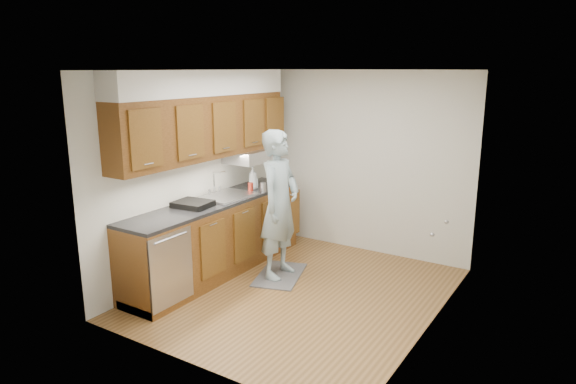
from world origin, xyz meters
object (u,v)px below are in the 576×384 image
object	(u,v)px
soda_can	(251,187)
steel_can	(263,187)
soap_bottle_b	(254,181)
dish_rack	(193,204)
person	(279,195)
soap_bottle_a	(253,177)

from	to	relation	value
soda_can	steel_can	bearing A→B (deg)	28.67
soap_bottle_b	dish_rack	world-z (taller)	soap_bottle_b
soap_bottle_b	steel_can	world-z (taller)	soap_bottle_b
person	soap_bottle_a	size ratio (longest dim) A/B	6.77
dish_rack	steel_can	bearing A→B (deg)	69.25
soap_bottle_a	dish_rack	distance (m)	1.14
steel_can	soda_can	bearing A→B (deg)	-151.33
soap_bottle_b	steel_can	distance (m)	0.28
soda_can	steel_can	size ratio (longest dim) A/B	0.97
steel_can	dish_rack	bearing A→B (deg)	-105.18
steel_can	person	bearing A→B (deg)	-35.51
soap_bottle_b	soda_can	size ratio (longest dim) A/B	1.61
soap_bottle_b	steel_can	bearing A→B (deg)	-28.21
soap_bottle_a	dish_rack	world-z (taller)	soap_bottle_a
soap_bottle_a	dish_rack	xyz separation A→B (m)	(-0.05, -1.13, -0.12)
person	soap_bottle_a	bearing A→B (deg)	55.03
soap_bottle_a	soda_can	size ratio (longest dim) A/B	2.45
dish_rack	person	bearing A→B (deg)	36.61
soda_can	dish_rack	bearing A→B (deg)	-98.14
soap_bottle_b	soda_can	bearing A→B (deg)	-63.80
steel_can	dish_rack	distance (m)	1.07
soap_bottle_a	soap_bottle_b	world-z (taller)	soap_bottle_a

